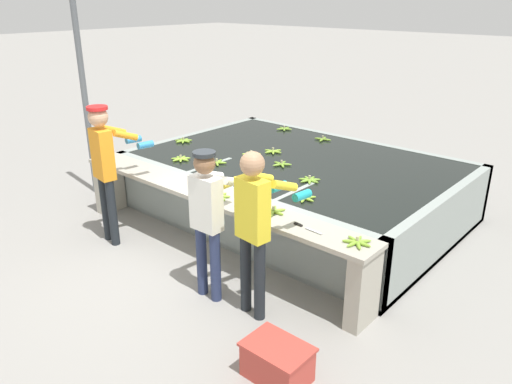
{
  "coord_description": "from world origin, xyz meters",
  "views": [
    {
      "loc": [
        4.0,
        -3.49,
        2.98
      ],
      "look_at": [
        0.0,
        1.08,
        0.58
      ],
      "focal_mm": 35.0,
      "sensor_mm": 36.0,
      "label": 1
    }
  ],
  "objects_px": {
    "banana_bunch_floating_9": "(323,139)",
    "banana_bunch_ledge_1": "(273,211)",
    "banana_bunch_floating_0": "(284,129)",
    "banana_bunch_floating_10": "(204,156)",
    "banana_bunch_floating_3": "(181,159)",
    "banana_bunch_floating_5": "(304,198)",
    "banana_bunch_floating_2": "(310,180)",
    "banana_bunch_floating_7": "(273,151)",
    "banana_bunch_floating_1": "(217,162)",
    "support_post_left": "(84,93)",
    "worker_2": "(255,220)",
    "banana_bunch_ledge_0": "(218,197)",
    "banana_bunch_floating_8": "(282,164)",
    "banana_bunch_floating_4": "(183,141)",
    "knife_0": "(304,227)",
    "banana_bunch_ledge_2": "(357,242)",
    "worker_1": "(209,212)",
    "banana_bunch_floating_6": "(251,154)",
    "worker_0": "(106,161)",
    "crate": "(277,362)"
  },
  "relations": [
    {
      "from": "worker_0",
      "to": "banana_bunch_floating_8",
      "type": "relative_size",
      "value": 6.39
    },
    {
      "from": "worker_2",
      "to": "banana_bunch_floating_4",
      "type": "xyz_separation_m",
      "value": [
        -3.09,
        1.8,
        -0.18
      ]
    },
    {
      "from": "banana_bunch_floating_6",
      "to": "crate",
      "type": "relative_size",
      "value": 0.51
    },
    {
      "from": "support_post_left",
      "to": "banana_bunch_floating_8",
      "type": "bearing_deg",
      "value": 20.42
    },
    {
      "from": "banana_bunch_floating_3",
      "to": "banana_bunch_floating_4",
      "type": "bearing_deg",
      "value": 136.62
    },
    {
      "from": "banana_bunch_floating_0",
      "to": "banana_bunch_ledge_1",
      "type": "distance_m",
      "value": 3.54
    },
    {
      "from": "banana_bunch_floating_9",
      "to": "knife_0",
      "type": "bearing_deg",
      "value": -59.25
    },
    {
      "from": "banana_bunch_floating_9",
      "to": "knife_0",
      "type": "xyz_separation_m",
      "value": [
        1.68,
        -2.82,
        -0.01
      ]
    },
    {
      "from": "banana_bunch_floating_0",
      "to": "banana_bunch_ledge_1",
      "type": "height_order",
      "value": "banana_bunch_ledge_1"
    },
    {
      "from": "banana_bunch_floating_0",
      "to": "banana_bunch_floating_5",
      "type": "distance_m",
      "value": 3.14
    },
    {
      "from": "banana_bunch_floating_5",
      "to": "banana_bunch_ledge_0",
      "type": "relative_size",
      "value": 1.01
    },
    {
      "from": "banana_bunch_floating_9",
      "to": "banana_bunch_ledge_1",
      "type": "xyz_separation_m",
      "value": [
        1.22,
        -2.74,
        0.0
      ]
    },
    {
      "from": "worker_1",
      "to": "banana_bunch_floating_1",
      "type": "xyz_separation_m",
      "value": [
        -1.35,
        1.43,
        -0.13
      ]
    },
    {
      "from": "banana_bunch_floating_7",
      "to": "banana_bunch_ledge_2",
      "type": "distance_m",
      "value": 2.99
    },
    {
      "from": "banana_bunch_floating_1",
      "to": "banana_bunch_floating_3",
      "type": "relative_size",
      "value": 0.99
    },
    {
      "from": "banana_bunch_floating_5",
      "to": "banana_bunch_floating_9",
      "type": "relative_size",
      "value": 1.01
    },
    {
      "from": "banana_bunch_floating_2",
      "to": "knife_0",
      "type": "xyz_separation_m",
      "value": [
        0.73,
        -1.13,
        -0.01
      ]
    },
    {
      "from": "banana_bunch_floating_0",
      "to": "banana_bunch_floating_8",
      "type": "bearing_deg",
      "value": -52.96
    },
    {
      "from": "banana_bunch_floating_8",
      "to": "banana_bunch_ledge_0",
      "type": "bearing_deg",
      "value": -82.16
    },
    {
      "from": "banana_bunch_floating_10",
      "to": "banana_bunch_floating_1",
      "type": "bearing_deg",
      "value": -15.67
    },
    {
      "from": "worker_0",
      "to": "crate",
      "type": "xyz_separation_m",
      "value": [
        3.17,
        -0.56,
        -0.92
      ]
    },
    {
      "from": "banana_bunch_ledge_2",
      "to": "banana_bunch_floating_10",
      "type": "bearing_deg",
      "value": 163.19
    },
    {
      "from": "banana_bunch_floating_3",
      "to": "banana_bunch_floating_5",
      "type": "xyz_separation_m",
      "value": [
        2.16,
        -0.03,
        0.0
      ]
    },
    {
      "from": "worker_2",
      "to": "banana_bunch_floating_5",
      "type": "xyz_separation_m",
      "value": [
        -0.24,
        1.12,
        -0.18
      ]
    },
    {
      "from": "banana_bunch_floating_0",
      "to": "banana_bunch_floating_10",
      "type": "bearing_deg",
      "value": -87.08
    },
    {
      "from": "worker_1",
      "to": "banana_bunch_floating_9",
      "type": "relative_size",
      "value": 5.71
    },
    {
      "from": "banana_bunch_floating_9",
      "to": "banana_bunch_ledge_2",
      "type": "relative_size",
      "value": 1.0
    },
    {
      "from": "banana_bunch_floating_1",
      "to": "banana_bunch_ledge_1",
      "type": "xyz_separation_m",
      "value": [
        1.64,
        -0.78,
        0.0
      ]
    },
    {
      "from": "banana_bunch_floating_2",
      "to": "banana_bunch_floating_7",
      "type": "xyz_separation_m",
      "value": [
        -1.12,
        0.65,
        0.0
      ]
    },
    {
      "from": "banana_bunch_floating_2",
      "to": "banana_bunch_floating_10",
      "type": "height_order",
      "value": "same"
    },
    {
      "from": "support_post_left",
      "to": "worker_2",
      "type": "bearing_deg",
      "value": -10.88
    },
    {
      "from": "banana_bunch_floating_5",
      "to": "banana_bunch_floating_8",
      "type": "distance_m",
      "value": 1.23
    },
    {
      "from": "worker_2",
      "to": "banana_bunch_ledge_1",
      "type": "xyz_separation_m",
      "value": [
        -0.26,
        0.59,
        -0.18
      ]
    },
    {
      "from": "banana_bunch_floating_7",
      "to": "banana_bunch_floating_8",
      "type": "distance_m",
      "value": 0.61
    },
    {
      "from": "banana_bunch_floating_7",
      "to": "banana_bunch_ledge_0",
      "type": "xyz_separation_m",
      "value": [
        0.66,
        -1.79,
        0.0
      ]
    },
    {
      "from": "worker_2",
      "to": "banana_bunch_floating_8",
      "type": "bearing_deg",
      "value": 122.0
    },
    {
      "from": "banana_bunch_floating_5",
      "to": "banana_bunch_ledge_2",
      "type": "height_order",
      "value": "banana_bunch_ledge_2"
    },
    {
      "from": "banana_bunch_ledge_0",
      "to": "knife_0",
      "type": "distance_m",
      "value": 1.19
    },
    {
      "from": "banana_bunch_ledge_0",
      "to": "support_post_left",
      "type": "xyz_separation_m",
      "value": [
        -3.15,
        0.3,
        0.76
      ]
    },
    {
      "from": "banana_bunch_floating_3",
      "to": "banana_bunch_floating_9",
      "type": "relative_size",
      "value": 1.0
    },
    {
      "from": "banana_bunch_floating_0",
      "to": "banana_bunch_floating_6",
      "type": "distance_m",
      "value": 1.58
    },
    {
      "from": "banana_bunch_floating_1",
      "to": "knife_0",
      "type": "distance_m",
      "value": 2.27
    },
    {
      "from": "banana_bunch_floating_8",
      "to": "banana_bunch_ledge_2",
      "type": "relative_size",
      "value": 0.99
    },
    {
      "from": "banana_bunch_floating_0",
      "to": "knife_0",
      "type": "bearing_deg",
      "value": -49.01
    },
    {
      "from": "banana_bunch_ledge_2",
      "to": "support_post_left",
      "type": "distance_m",
      "value": 4.99
    },
    {
      "from": "banana_bunch_ledge_1",
      "to": "banana_bunch_ledge_2",
      "type": "relative_size",
      "value": 1.0
    },
    {
      "from": "banana_bunch_floating_5",
      "to": "banana_bunch_floating_8",
      "type": "height_order",
      "value": "same"
    },
    {
      "from": "banana_bunch_floating_0",
      "to": "banana_bunch_floating_8",
      "type": "xyz_separation_m",
      "value": [
        1.17,
        -1.54,
        0.0
      ]
    },
    {
      "from": "banana_bunch_floating_9",
      "to": "banana_bunch_ledge_1",
      "type": "distance_m",
      "value": 2.99
    },
    {
      "from": "banana_bunch_floating_4",
      "to": "banana_bunch_ledge_0",
      "type": "xyz_separation_m",
      "value": [
        2.09,
        -1.3,
        0.0
      ]
    }
  ]
}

